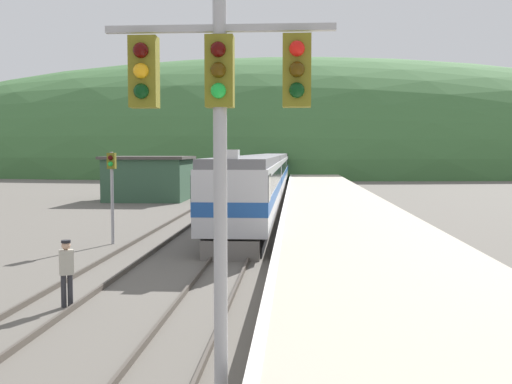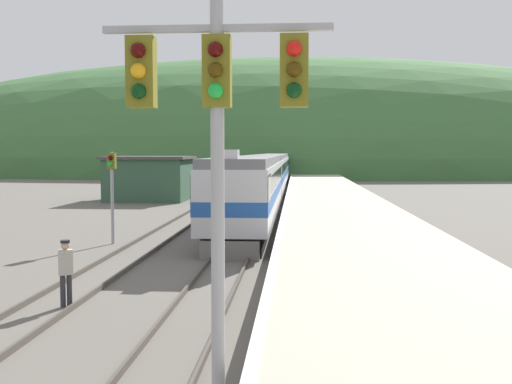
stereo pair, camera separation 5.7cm
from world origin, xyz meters
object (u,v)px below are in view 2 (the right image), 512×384
(track_worker, at_px, (66,269))
(carriage_second, at_px, (269,174))
(carriage_third, at_px, (277,167))
(signal_post_siding, at_px, (112,178))
(express_train_lead_car, at_px, (250,189))
(signal_mast_main, at_px, (217,119))

(track_worker, bearing_deg, carriage_second, 84.74)
(carriage_second, bearing_deg, carriage_third, 90.00)
(carriage_third, relative_size, signal_post_siding, 5.31)
(express_train_lead_car, relative_size, track_worker, 11.40)
(express_train_lead_car, relative_size, signal_post_siding, 4.96)
(carriage_third, height_order, track_worker, carriage_third)
(carriage_second, height_order, signal_mast_main, signal_mast_main)
(signal_mast_main, xyz_separation_m, signal_post_siding, (-7.11, 17.66, -1.67))
(signal_post_siding, height_order, track_worker, signal_post_siding)
(carriage_third, bearing_deg, signal_post_siding, -96.34)
(carriage_third, relative_size, track_worker, 12.22)
(express_train_lead_car, height_order, signal_mast_main, signal_mast_main)
(carriage_second, bearing_deg, track_worker, -95.26)
(express_train_lead_car, bearing_deg, carriage_second, 90.00)
(carriage_second, height_order, signal_post_siding, signal_post_siding)
(express_train_lead_car, distance_m, carriage_third, 45.32)
(carriage_second, xyz_separation_m, track_worker, (-3.62, -39.33, -1.07))
(express_train_lead_car, bearing_deg, track_worker, -102.07)
(carriage_second, xyz_separation_m, signal_post_siding, (-5.72, -28.54, 0.85))
(carriage_third, height_order, signal_mast_main, signal_mast_main)
(signal_mast_main, height_order, track_worker, signal_mast_main)
(express_train_lead_car, xyz_separation_m, carriage_third, (0.00, 45.32, -0.01))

